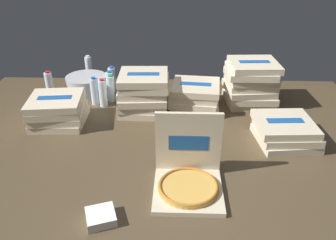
{
  "coord_description": "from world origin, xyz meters",
  "views": [
    {
      "loc": [
        0.13,
        -1.91,
        1.22
      ],
      "look_at": [
        0.05,
        0.1,
        0.14
      ],
      "focal_mm": 36.43,
      "sensor_mm": 36.0,
      "label": 1
    }
  ],
  "objects_px": {
    "water_bottle_0": "(95,91)",
    "napkin_pile": "(101,217)",
    "pizza_stack_left_mid": "(285,131)",
    "ice_bucket": "(87,84)",
    "water_bottle_4": "(89,68)",
    "pizza_stack_center_near": "(58,110)",
    "open_pizza_box": "(188,175)",
    "pizza_stack_right_far": "(195,96)",
    "water_bottle_6": "(112,80)",
    "water_bottle_1": "(110,84)",
    "water_bottle_2": "(111,89)",
    "pizza_stack_right_mid": "(250,83)",
    "pizza_stack_left_near": "(143,92)",
    "water_bottle_3": "(50,85)",
    "water_bottle_5": "(103,93)"
  },
  "relations": [
    {
      "from": "water_bottle_3",
      "to": "water_bottle_6",
      "type": "height_order",
      "value": "same"
    },
    {
      "from": "pizza_stack_left_near",
      "to": "open_pizza_box",
      "type": "bearing_deg",
      "value": -70.43
    },
    {
      "from": "water_bottle_3",
      "to": "pizza_stack_left_near",
      "type": "bearing_deg",
      "value": -15.27
    },
    {
      "from": "water_bottle_1",
      "to": "water_bottle_3",
      "type": "height_order",
      "value": "same"
    },
    {
      "from": "pizza_stack_right_mid",
      "to": "pizza_stack_left_near",
      "type": "distance_m",
      "value": 0.87
    },
    {
      "from": "open_pizza_box",
      "to": "water_bottle_4",
      "type": "relative_size",
      "value": 1.7
    },
    {
      "from": "open_pizza_box",
      "to": "pizza_stack_right_far",
      "type": "height_order",
      "value": "open_pizza_box"
    },
    {
      "from": "pizza_stack_left_mid",
      "to": "ice_bucket",
      "type": "relative_size",
      "value": 1.18
    },
    {
      "from": "pizza_stack_right_mid",
      "to": "water_bottle_2",
      "type": "distance_m",
      "value": 1.15
    },
    {
      "from": "water_bottle_1",
      "to": "napkin_pile",
      "type": "xyz_separation_m",
      "value": [
        0.22,
        -1.47,
        -0.09
      ]
    },
    {
      "from": "water_bottle_0",
      "to": "water_bottle_5",
      "type": "height_order",
      "value": "same"
    },
    {
      "from": "water_bottle_6",
      "to": "napkin_pile",
      "type": "relative_size",
      "value": 1.69
    },
    {
      "from": "open_pizza_box",
      "to": "water_bottle_4",
      "type": "height_order",
      "value": "open_pizza_box"
    },
    {
      "from": "water_bottle_4",
      "to": "ice_bucket",
      "type": "bearing_deg",
      "value": -80.07
    },
    {
      "from": "water_bottle_2",
      "to": "water_bottle_5",
      "type": "height_order",
      "value": "same"
    },
    {
      "from": "water_bottle_4",
      "to": "water_bottle_6",
      "type": "height_order",
      "value": "same"
    },
    {
      "from": "pizza_stack_left_near",
      "to": "pizza_stack_right_mid",
      "type": "bearing_deg",
      "value": 11.48
    },
    {
      "from": "pizza_stack_right_mid",
      "to": "water_bottle_6",
      "type": "height_order",
      "value": "pizza_stack_right_mid"
    },
    {
      "from": "pizza_stack_center_near",
      "to": "pizza_stack_left_mid",
      "type": "relative_size",
      "value": 1.0
    },
    {
      "from": "ice_bucket",
      "to": "water_bottle_1",
      "type": "distance_m",
      "value": 0.24
    },
    {
      "from": "water_bottle_6",
      "to": "water_bottle_1",
      "type": "bearing_deg",
      "value": -88.79
    },
    {
      "from": "pizza_stack_left_mid",
      "to": "water_bottle_3",
      "type": "height_order",
      "value": "water_bottle_3"
    },
    {
      "from": "water_bottle_1",
      "to": "water_bottle_2",
      "type": "relative_size",
      "value": 1.0
    },
    {
      "from": "water_bottle_4",
      "to": "napkin_pile",
      "type": "height_order",
      "value": "water_bottle_4"
    },
    {
      "from": "water_bottle_0",
      "to": "napkin_pile",
      "type": "bearing_deg",
      "value": -76.35
    },
    {
      "from": "pizza_stack_center_near",
      "to": "napkin_pile",
      "type": "xyz_separation_m",
      "value": [
        0.52,
        -0.99,
        -0.08
      ]
    },
    {
      "from": "pizza_stack_left_near",
      "to": "water_bottle_0",
      "type": "bearing_deg",
      "value": 166.04
    },
    {
      "from": "ice_bucket",
      "to": "napkin_pile",
      "type": "relative_size",
      "value": 2.56
    },
    {
      "from": "water_bottle_1",
      "to": "water_bottle_2",
      "type": "distance_m",
      "value": 0.09
    },
    {
      "from": "water_bottle_2",
      "to": "napkin_pile",
      "type": "bearing_deg",
      "value": -81.88
    },
    {
      "from": "open_pizza_box",
      "to": "napkin_pile",
      "type": "relative_size",
      "value": 2.87
    },
    {
      "from": "pizza_stack_left_mid",
      "to": "pizza_stack_right_far",
      "type": "bearing_deg",
      "value": 139.44
    },
    {
      "from": "pizza_stack_left_near",
      "to": "water_bottle_6",
      "type": "distance_m",
      "value": 0.48
    },
    {
      "from": "pizza_stack_left_mid",
      "to": "water_bottle_2",
      "type": "bearing_deg",
      "value": 154.87
    },
    {
      "from": "pizza_stack_right_far",
      "to": "water_bottle_3",
      "type": "height_order",
      "value": "water_bottle_3"
    },
    {
      "from": "water_bottle_0",
      "to": "water_bottle_6",
      "type": "xyz_separation_m",
      "value": [
        0.1,
        0.26,
        0.0
      ]
    },
    {
      "from": "water_bottle_3",
      "to": "water_bottle_5",
      "type": "relative_size",
      "value": 1.0
    },
    {
      "from": "water_bottle_4",
      "to": "water_bottle_5",
      "type": "bearing_deg",
      "value": -66.59
    },
    {
      "from": "water_bottle_0",
      "to": "water_bottle_1",
      "type": "bearing_deg",
      "value": 56.57
    },
    {
      "from": "pizza_stack_left_mid",
      "to": "water_bottle_0",
      "type": "distance_m",
      "value": 1.5
    },
    {
      "from": "water_bottle_4",
      "to": "pizza_stack_center_near",
      "type": "bearing_deg",
      "value": -91.09
    },
    {
      "from": "pizza_stack_center_near",
      "to": "water_bottle_1",
      "type": "distance_m",
      "value": 0.57
    },
    {
      "from": "pizza_stack_left_mid",
      "to": "water_bottle_5",
      "type": "bearing_deg",
      "value": 159.19
    },
    {
      "from": "water_bottle_0",
      "to": "water_bottle_1",
      "type": "distance_m",
      "value": 0.18
    },
    {
      "from": "water_bottle_1",
      "to": "water_bottle_4",
      "type": "xyz_separation_m",
      "value": [
        -0.28,
        0.41,
        0.0
      ]
    },
    {
      "from": "ice_bucket",
      "to": "napkin_pile",
      "type": "distance_m",
      "value": 1.61
    },
    {
      "from": "pizza_stack_right_far",
      "to": "water_bottle_3",
      "type": "relative_size",
      "value": 1.81
    },
    {
      "from": "water_bottle_0",
      "to": "pizza_stack_center_near",
      "type": "bearing_deg",
      "value": -121.07
    },
    {
      "from": "pizza_stack_right_mid",
      "to": "water_bottle_2",
      "type": "relative_size",
      "value": 1.79
    },
    {
      "from": "water_bottle_1",
      "to": "pizza_stack_left_near",
      "type": "bearing_deg",
      "value": -39.01
    }
  ]
}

